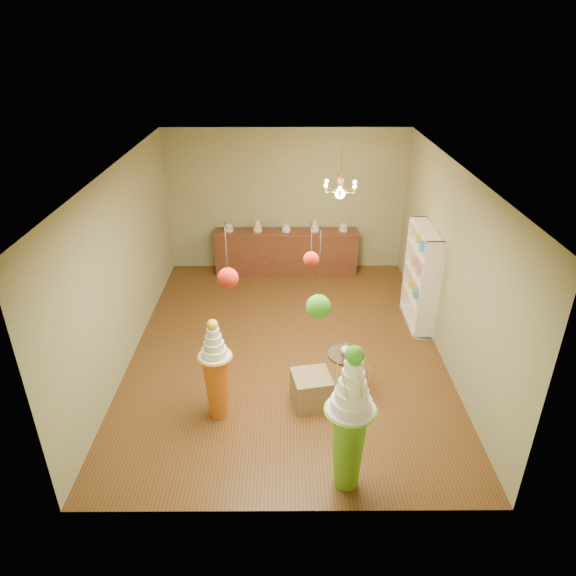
{
  "coord_description": "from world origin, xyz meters",
  "views": [
    {
      "loc": [
        -0.01,
        -7.17,
        4.78
      ],
      "look_at": [
        0.02,
        0.0,
        1.11
      ],
      "focal_mm": 32.0,
      "sensor_mm": 36.0,
      "label": 1
    }
  ],
  "objects_px": {
    "pedestal_green": "(349,431)",
    "pedestal_orange": "(217,378)",
    "sideboard": "(286,251)",
    "round_table": "(345,368)"
  },
  "relations": [
    {
      "from": "pedestal_orange",
      "to": "sideboard",
      "type": "height_order",
      "value": "pedestal_orange"
    },
    {
      "from": "pedestal_orange",
      "to": "round_table",
      "type": "bearing_deg",
      "value": 15.18
    },
    {
      "from": "pedestal_orange",
      "to": "round_table",
      "type": "height_order",
      "value": "pedestal_orange"
    },
    {
      "from": "sideboard",
      "to": "pedestal_green",
      "type": "bearing_deg",
      "value": -83.29
    },
    {
      "from": "pedestal_green",
      "to": "sideboard",
      "type": "height_order",
      "value": "pedestal_green"
    },
    {
      "from": "pedestal_green",
      "to": "pedestal_orange",
      "type": "xyz_separation_m",
      "value": [
        -1.62,
        1.19,
        -0.18
      ]
    },
    {
      "from": "pedestal_orange",
      "to": "pedestal_green",
      "type": "bearing_deg",
      "value": -36.35
    },
    {
      "from": "round_table",
      "to": "pedestal_green",
      "type": "bearing_deg",
      "value": -95.19
    },
    {
      "from": "pedestal_orange",
      "to": "sideboard",
      "type": "distance_m",
      "value": 4.73
    },
    {
      "from": "pedestal_green",
      "to": "pedestal_orange",
      "type": "relative_size",
      "value": 1.26
    }
  ]
}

